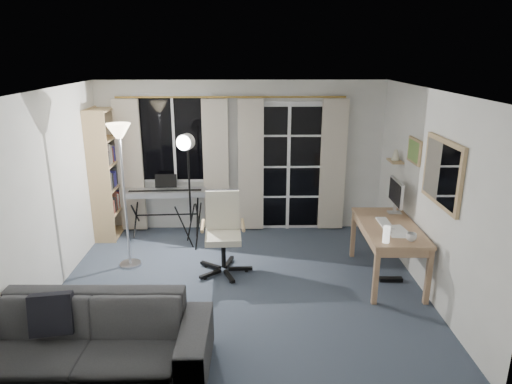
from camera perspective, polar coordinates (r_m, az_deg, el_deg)
The scene contains 17 objects.
floor at distance 5.84m, azimuth -2.02°, elevation -11.73°, with size 4.50×4.00×0.02m, color #374350.
window at distance 7.30m, azimuth -10.19°, elevation 6.55°, with size 1.20×0.08×1.40m.
french_door at distance 7.33m, azimuth 4.05°, elevation 3.03°, with size 1.32×0.09×2.11m.
curtains at distance 7.21m, azimuth -2.94°, elevation 3.36°, with size 3.60×0.07×2.13m.
bookshelf at distance 7.52m, azimuth -18.28°, elevation 2.00°, with size 0.33×0.94×2.02m.
torchiere_lamp at distance 6.08m, azimuth -16.56°, elevation 4.65°, with size 0.34×0.34×1.95m.
keyboard_piano at distance 7.25m, azimuth -11.22°, elevation -0.20°, with size 1.27×0.65×0.91m.
studio_light at distance 6.53m, azimuth -8.69°, elevation 4.51°, with size 0.39×0.39×1.75m.
office_chair at distance 6.03m, azimuth -4.15°, elevation -4.14°, with size 0.71×0.74×1.06m.
desk at distance 6.00m, azimuth 16.27°, elevation -4.80°, with size 0.70×1.37×0.73m.
monitor at distance 6.34m, azimuth 17.09°, elevation -0.17°, with size 0.18×0.52×0.46m.
desk_clutter at distance 5.81m, azimuth 16.23°, elevation -6.25°, with size 0.44×0.82×0.92m.
mug at distance 5.54m, azimuth 18.86°, elevation -5.24°, with size 0.12×0.09×0.12m, color silver.
wall_mirror at distance 5.36m, azimuth 22.23°, elevation 2.24°, with size 0.04×0.94×0.74m.
framed_print at distance 6.16m, azimuth 19.18°, elevation 4.87°, with size 0.03×0.42×0.32m.
wall_shelf at distance 6.64m, azimuth 17.04°, elevation 4.21°, with size 0.16×0.30×0.18m.
sofa at distance 4.54m, azimuth -20.79°, elevation -15.62°, with size 2.26×0.69×0.88m.
Camera 1 is at (0.12, -5.11, 2.82)m, focal length 32.00 mm.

